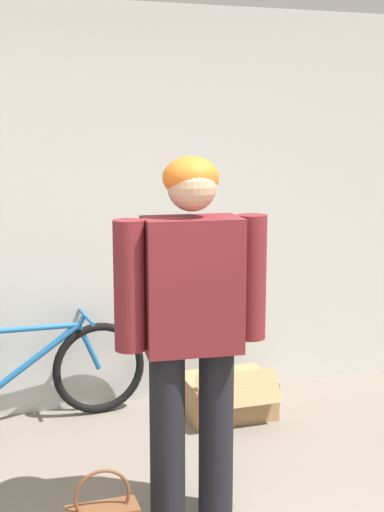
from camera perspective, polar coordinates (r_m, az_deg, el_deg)
wall_back at (r=4.59m, az=-9.95°, el=3.48°), size 8.00×0.07×2.60m
person at (r=3.27m, az=-0.01°, el=-4.67°), size 0.72×0.29×1.71m
bicycle at (r=4.58m, az=-13.88°, el=-9.23°), size 1.65×0.46×0.68m
cardboard_box at (r=4.68m, az=2.85°, el=-11.07°), size 0.55×0.49×0.33m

